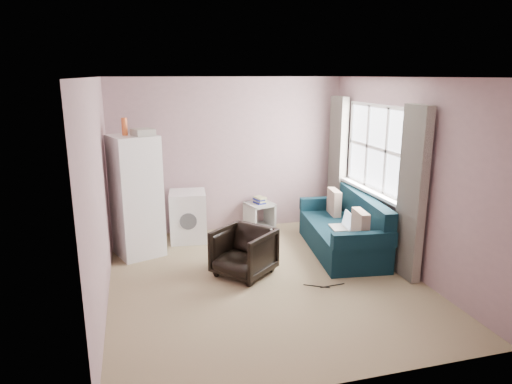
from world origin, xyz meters
TOP-DOWN VIEW (x-y plane):
  - room at (0.02, 0.01)m, footprint 3.84×4.24m
  - armchair at (-0.22, 0.22)m, footprint 0.90×0.91m
  - fridge at (-1.51, 1.31)m, footprint 0.76×0.76m
  - washing_machine at (-0.75, 1.70)m, footprint 0.61×0.61m
  - side_table at (0.46, 1.91)m, footprint 0.51×0.51m
  - sofa at (1.41, 0.62)m, footprint 1.07×1.95m
  - window_dressing at (1.78, 0.70)m, footprint 0.17×2.62m
  - floor_cables at (0.66, -0.38)m, footprint 0.50×0.18m

SIDE VIEW (x-z plane):
  - floor_cables at x=0.66m, z-range 0.00..0.01m
  - side_table at x=0.46m, z-range -0.02..0.55m
  - sofa at x=1.41m, z-range -0.11..0.72m
  - armchair at x=-0.22m, z-range 0.00..0.68m
  - washing_machine at x=-0.75m, z-range 0.02..0.80m
  - fridge at x=-1.51m, z-range -0.11..1.86m
  - window_dressing at x=1.78m, z-range 0.02..2.20m
  - room at x=0.02m, z-range -0.02..2.52m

